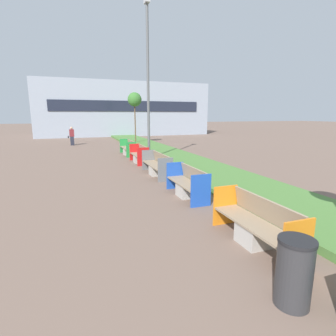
{
  "coord_description": "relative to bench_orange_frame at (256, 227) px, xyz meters",
  "views": [
    {
      "loc": [
        -2.37,
        2.95,
        2.56
      ],
      "look_at": [
        0.9,
        12.01,
        0.6
      ],
      "focal_mm": 28.0,
      "sensor_mm": 36.0,
      "label": 1
    }
  ],
  "objects": [
    {
      "name": "planter_grass_strip",
      "position": [
        2.26,
        5.05,
        -0.28
      ],
      "size": [
        2.8,
        120.0,
        0.18
      ],
      "color": "#4C7A38",
      "rests_on": "ground"
    },
    {
      "name": "building_backdrop",
      "position": [
        3.06,
        30.88,
        2.87
      ],
      "size": [
        20.88,
        7.32,
        6.47
      ],
      "color": "#939EAD",
      "rests_on": "ground"
    },
    {
      "name": "bench_orange_frame",
      "position": [
        0.0,
        0.0,
        0.0
      ],
      "size": [
        0.65,
        2.19,
        0.94
      ],
      "color": "#ADA8A0",
      "rests_on": "ground"
    },
    {
      "name": "bench_blue_frame",
      "position": [
        -0.0,
        3.34,
        -0.0
      ],
      "size": [
        0.65,
        2.04,
        0.94
      ],
      "color": "#ADA8A0",
      "rests_on": "ground"
    },
    {
      "name": "bench_grey_frame",
      "position": [
        0.0,
        6.56,
        0.01
      ],
      "size": [
        0.65,
        2.47,
        0.94
      ],
      "color": "#ADA8A0",
      "rests_on": "ground"
    },
    {
      "name": "bench_red_frame",
      "position": [
        -0.0,
        9.7,
        -0.01
      ],
      "size": [
        0.65,
        1.91,
        0.94
      ],
      "color": "#ADA8A0",
      "rests_on": "ground"
    },
    {
      "name": "bench_green_frame",
      "position": [
        0.0,
        12.8,
        0.0
      ],
      "size": [
        0.65,
        2.32,
        0.94
      ],
      "color": "#ADA8A0",
      "rests_on": "ground"
    },
    {
      "name": "litter_bin",
      "position": [
        -0.63,
        -1.59,
        0.11
      ],
      "size": [
        0.49,
        0.49,
        0.97
      ],
      "color": "#2D2D30",
      "rests_on": "ground"
    },
    {
      "name": "street_lamp_post",
      "position": [
        0.61,
        9.98,
        4.14
      ],
      "size": [
        0.24,
        0.44,
        8.24
      ],
      "color": "#56595B",
      "rests_on": "ground"
    },
    {
      "name": "sapling_tree_far",
      "position": [
        1.88,
        18.87,
        3.44
      ],
      "size": [
        1.2,
        1.2,
        4.45
      ],
      "color": "brown",
      "rests_on": "ground"
    },
    {
      "name": "pedestrian_walking",
      "position": [
        -3.43,
        19.71,
        0.42
      ],
      "size": [
        0.53,
        0.24,
        1.57
      ],
      "color": "#232633",
      "rests_on": "ground"
    }
  ]
}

